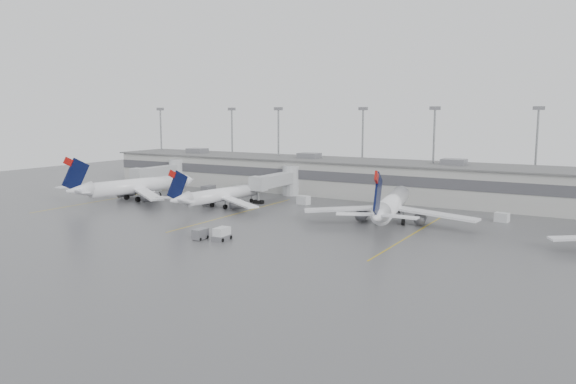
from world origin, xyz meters
The scene contains 18 objects.
ground centered at (0.00, 0.00, 0.00)m, with size 260.00×260.00×0.00m, color #4B4B4D.
terminal centered at (-0.01, 57.98, 4.17)m, with size 152.00×17.00×9.45m.
light_masts centered at (0.00, 63.75, 12.03)m, with size 142.40×8.00×20.60m.
jet_bridge_left centered at (-55.50, 45.72, 3.87)m, with size 4.00×17.20×7.00m.
jet_bridge_right centered at (-20.50, 45.72, 3.87)m, with size 4.00×17.20×7.00m.
stand_markings centered at (0.00, 24.00, 0.01)m, with size 105.25×40.00×0.01m.
jet_far_left centered at (-46.36, 25.59, 3.29)m, with size 28.49×32.28×10.58m.
jet_mid_left centered at (-24.16, 27.41, 2.75)m, with size 24.18×27.29×8.86m.
jet_mid_right centered at (11.43, 29.35, 3.38)m, with size 29.44×33.32×10.89m.
baggage_tug centered at (-6.38, 4.25, 0.76)m, with size 2.08×3.12×1.96m.
baggage_cart centered at (-9.58, 3.05, 0.85)m, with size 1.56×2.60×1.64m.
gse_uld_a centered at (-53.00, 39.11, 0.97)m, with size 2.74×1.82×1.94m, color silver.
gse_uld_b centered at (-11.70, 39.95, 0.91)m, with size 2.57×1.71×1.82m, color silver.
gse_uld_c centered at (28.02, 40.86, 0.83)m, with size 2.33×1.55×1.65m, color silver.
gse_loader centered at (-38.32, 41.58, 1.04)m, with size 2.07×3.32×2.07m, color slate.
cone_a centered at (-52.92, 37.75, 0.33)m, with size 0.42×0.42×0.66m, color #EC4A04.
cone_b centered at (-27.35, 37.28, 0.33)m, with size 0.41×0.41×0.66m, color #EC4A04.
cone_c centered at (6.99, 36.58, 0.34)m, with size 0.43×0.43×0.68m, color #EC4A04.
Camera 1 is at (44.50, -62.96, 19.40)m, focal length 35.00 mm.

